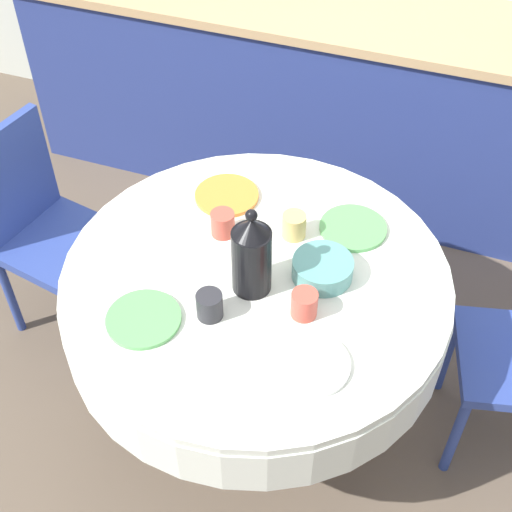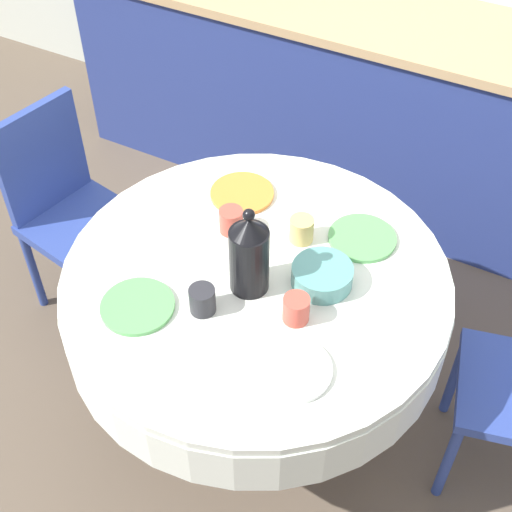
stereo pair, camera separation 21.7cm
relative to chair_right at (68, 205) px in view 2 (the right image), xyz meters
The scene contains 14 objects.
ground_plane 1.09m from the chair_right, 10.94° to the right, with size 12.00×12.00×0.00m, color brown.
kitchen_counter 1.57m from the chair_right, 53.04° to the left, with size 3.24×0.64×0.95m.
dining_table 0.97m from the chair_right, 10.94° to the right, with size 1.24×1.24×0.76m.
chair_right is the anchor object (origin of this frame).
plate_near_left 0.88m from the chair_right, 34.16° to the right, with size 0.22×0.22×0.01m, color #5BA85B.
cup_near_left 1.00m from the chair_right, 23.82° to the right, with size 0.08×0.08×0.09m, color #28282D.
plate_near_right 1.31m from the chair_right, 20.89° to the right, with size 0.22×0.22×0.01m, color white.
cup_near_right 1.20m from the chair_right, 14.21° to the right, with size 0.08×0.08×0.09m, color #CC4C3D.
plate_far_left 0.78m from the chair_right, 10.09° to the left, with size 0.22×0.22×0.01m, color orange.
cup_far_left 0.83m from the chair_right, ahead, with size 0.08×0.08×0.09m, color #CC4C3D.
plate_far_right 1.21m from the chair_right, ahead, with size 0.22×0.22×0.01m, color #5BA85B.
cup_far_right 1.04m from the chair_right, ahead, with size 0.08×0.08×0.09m, color #DBB766.
coffee_carafe 1.05m from the chair_right, 13.94° to the right, with size 0.12×0.12×0.31m.
fruit_bowl 1.18m from the chair_right, ahead, with size 0.19×0.19×0.06m, color #569993.
Camera 2 is at (0.71, -1.34, 2.40)m, focal length 50.00 mm.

